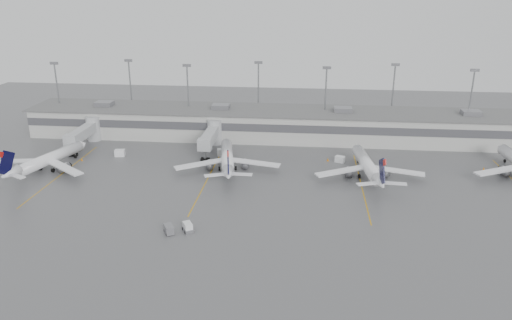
# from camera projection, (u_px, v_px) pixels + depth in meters

# --- Properties ---
(ground) EXTENTS (260.00, 260.00, 0.00)m
(ground) POSITION_uv_depth(u_px,v_px,m) (277.00, 231.00, 91.09)
(ground) COLOR #505053
(ground) RESTS_ON ground
(terminal) EXTENTS (152.00, 17.00, 9.45)m
(terminal) POSITION_uv_depth(u_px,v_px,m) (290.00, 124.00, 143.96)
(terminal) COLOR #B5B5B0
(terminal) RESTS_ON ground
(light_masts) EXTENTS (142.40, 8.00, 20.60)m
(light_masts) POSITION_uv_depth(u_px,v_px,m) (291.00, 93.00, 146.70)
(light_masts) COLOR gray
(light_masts) RESTS_ON ground
(jet_bridge_left) EXTENTS (4.00, 17.20, 7.00)m
(jet_bridge_left) POSITION_uv_depth(u_px,v_px,m) (87.00, 131.00, 137.92)
(jet_bridge_left) COLOR #A7A9AC
(jet_bridge_left) RESTS_ON ground
(jet_bridge_right) EXTENTS (4.00, 17.20, 7.00)m
(jet_bridge_right) POSITION_uv_depth(u_px,v_px,m) (212.00, 135.00, 134.56)
(jet_bridge_right) COLOR #A7A9AC
(jet_bridge_right) RESTS_ON ground
(stand_markings) EXTENTS (105.25, 40.00, 0.01)m
(stand_markings) POSITION_uv_depth(u_px,v_px,m) (283.00, 182.00, 113.56)
(stand_markings) COLOR #C78E0B
(stand_markings) RESTS_ON ground
(jet_far_left) EXTENTS (24.00, 27.28, 9.04)m
(jet_far_left) POSITION_uv_depth(u_px,v_px,m) (47.00, 160.00, 119.24)
(jet_far_left) COLOR white
(jet_far_left) RESTS_ON ground
(jet_mid_left) EXTENTS (25.10, 28.37, 9.24)m
(jet_mid_left) POSITION_uv_depth(u_px,v_px,m) (227.00, 158.00, 119.85)
(jet_mid_left) COLOR white
(jet_mid_left) RESTS_ON ground
(jet_mid_right) EXTENTS (25.20, 28.40, 9.21)m
(jet_mid_right) POSITION_uv_depth(u_px,v_px,m) (368.00, 166.00, 115.07)
(jet_mid_right) COLOR white
(jet_mid_right) RESTS_ON ground
(baggage_tug) EXTENTS (2.60, 2.99, 1.64)m
(baggage_tug) POSITION_uv_depth(u_px,v_px,m) (188.00, 228.00, 90.89)
(baggage_tug) COLOR white
(baggage_tug) RESTS_ON ground
(baggage_cart) EXTENTS (2.44, 2.85, 1.59)m
(baggage_cart) POSITION_uv_depth(u_px,v_px,m) (169.00, 229.00, 90.01)
(baggage_cart) COLOR slate
(baggage_cart) RESTS_ON ground
(gse_uld_a) EXTENTS (2.70, 2.00, 1.76)m
(gse_uld_a) POSITION_uv_depth(u_px,v_px,m) (120.00, 153.00, 129.78)
(gse_uld_a) COLOR white
(gse_uld_a) RESTS_ON ground
(gse_uld_b) EXTENTS (2.84, 2.19, 1.80)m
(gse_uld_b) POSITION_uv_depth(u_px,v_px,m) (222.00, 152.00, 130.25)
(gse_uld_b) COLOR white
(gse_uld_b) RESTS_ON ground
(gse_uld_c) EXTENTS (2.69, 2.31, 1.61)m
(gse_uld_c) POSITION_uv_depth(u_px,v_px,m) (340.00, 159.00, 125.42)
(gse_uld_c) COLOR white
(gse_uld_c) RESTS_ON ground
(gse_loader) EXTENTS (2.89, 3.72, 2.05)m
(gse_loader) POSITION_uv_depth(u_px,v_px,m) (205.00, 148.00, 133.46)
(gse_loader) COLOR slate
(gse_loader) RESTS_ON ground
(cone_a) EXTENTS (0.45, 0.45, 0.71)m
(cone_a) POSITION_uv_depth(u_px,v_px,m) (82.00, 159.00, 126.58)
(cone_a) COLOR orange
(cone_a) RESTS_ON ground
(cone_b) EXTENTS (0.46, 0.46, 0.73)m
(cone_b) POSITION_uv_depth(u_px,v_px,m) (230.00, 160.00, 126.09)
(cone_b) COLOR orange
(cone_b) RESTS_ON ground
(cone_c) EXTENTS (0.49, 0.49, 0.78)m
(cone_c) POSITION_uv_depth(u_px,v_px,m) (328.00, 160.00, 126.38)
(cone_c) COLOR orange
(cone_c) RESTS_ON ground
(cone_d) EXTENTS (0.49, 0.49, 0.78)m
(cone_d) POSITION_uv_depth(u_px,v_px,m) (484.00, 168.00, 120.39)
(cone_d) COLOR orange
(cone_d) RESTS_ON ground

